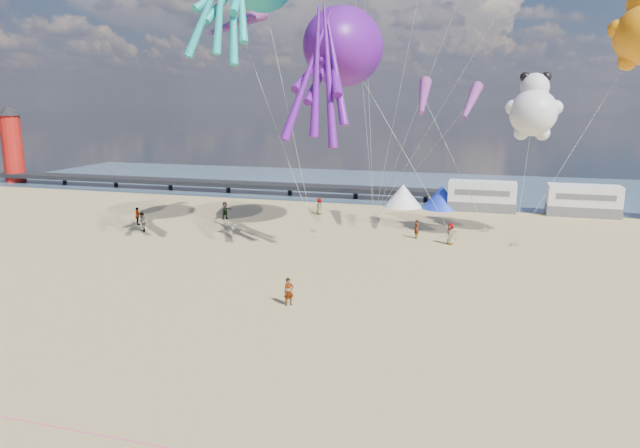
# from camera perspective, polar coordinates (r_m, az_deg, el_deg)

# --- Properties ---
(ground) EXTENTS (120.00, 120.00, 0.00)m
(ground) POSITION_cam_1_polar(r_m,az_deg,el_deg) (23.09, -1.23, -16.10)
(ground) COLOR tan
(ground) RESTS_ON ground
(water) EXTENTS (120.00, 120.00, 0.00)m
(water) POSITION_cam_1_polar(r_m,az_deg,el_deg) (75.43, 11.37, 3.64)
(water) COLOR #354E66
(water) RESTS_ON ground
(pier) EXTENTS (60.00, 3.00, 0.50)m
(pier) POSITION_cam_1_polar(r_m,az_deg,el_deg) (72.67, -12.04, 4.08)
(pier) COLOR black
(pier) RESTS_ON ground
(lighthouse) EXTENTS (2.60, 2.60, 9.00)m
(lighthouse) POSITION_cam_1_polar(r_m,az_deg,el_deg) (88.98, -28.38, 6.60)
(lighthouse) COLOR #A5140F
(lighthouse) RESTS_ON ground
(motorhome_0) EXTENTS (6.60, 2.50, 3.00)m
(motorhome_0) POSITION_cam_1_polar(r_m,az_deg,el_deg) (60.13, 15.87, 2.70)
(motorhome_0) COLOR silver
(motorhome_0) RESTS_ON ground
(motorhome_1) EXTENTS (6.60, 2.50, 3.00)m
(motorhome_1) POSITION_cam_1_polar(r_m,az_deg,el_deg) (60.86, 24.84, 2.15)
(motorhome_1) COLOR silver
(motorhome_1) RESTS_ON ground
(tent_white) EXTENTS (4.00, 4.00, 2.40)m
(tent_white) POSITION_cam_1_polar(r_m,az_deg,el_deg) (60.72, 8.29, 2.85)
(tent_white) COLOR white
(tent_white) RESTS_ON ground
(tent_blue) EXTENTS (4.00, 4.00, 2.40)m
(tent_blue) POSITION_cam_1_polar(r_m,az_deg,el_deg) (60.32, 12.05, 2.64)
(tent_blue) COLOR #1933CC
(tent_blue) RESTS_ON ground
(standing_person) EXTENTS (0.67, 0.64, 1.55)m
(standing_person) POSITION_cam_1_polar(r_m,az_deg,el_deg) (31.30, -3.14, -6.77)
(standing_person) COLOR tan
(standing_person) RESTS_ON ground
(beachgoer_0) EXTENTS (0.73, 0.70, 1.69)m
(beachgoer_0) POSITION_cam_1_polar(r_m,az_deg,el_deg) (45.40, 12.92, -0.96)
(beachgoer_0) COLOR #7F6659
(beachgoer_0) RESTS_ON ground
(beachgoer_1) EXTENTS (0.94, 0.99, 1.70)m
(beachgoer_1) POSITION_cam_1_polar(r_m,az_deg,el_deg) (50.73, -17.38, 0.17)
(beachgoer_1) COLOR #7F6659
(beachgoer_1) RESTS_ON ground
(beachgoer_3) EXTENTS (1.01, 1.19, 1.60)m
(beachgoer_3) POSITION_cam_1_polar(r_m,az_deg,el_deg) (53.83, -17.79, 0.76)
(beachgoer_3) COLOR #7F6659
(beachgoer_3) RESTS_ON ground
(beachgoer_4) EXTENTS (0.89, 1.01, 1.64)m
(beachgoer_4) POSITION_cam_1_polar(r_m,az_deg,el_deg) (54.49, -9.49, 1.33)
(beachgoer_4) COLOR #7F6659
(beachgoer_4) RESTS_ON ground
(beachgoer_5) EXTENTS (1.09, 1.45, 1.53)m
(beachgoer_5) POSITION_cam_1_polar(r_m,az_deg,el_deg) (46.87, 9.59, -0.51)
(beachgoer_5) COLOR #7F6659
(beachgoer_5) RESTS_ON ground
(beachgoer_6) EXTENTS (0.71, 0.65, 1.62)m
(beachgoer_6) POSITION_cam_1_polar(r_m,az_deg,el_deg) (56.05, -0.07, 1.79)
(beachgoer_6) COLOR #7F6659
(beachgoer_6) RESTS_ON ground
(sandbag_a) EXTENTS (0.50, 0.35, 0.22)m
(sandbag_a) POSITION_cam_1_polar(r_m,az_deg,el_deg) (48.38, -0.65, -0.73)
(sandbag_a) COLOR gray
(sandbag_a) RESTS_ON ground
(sandbag_b) EXTENTS (0.50, 0.35, 0.22)m
(sandbag_b) POSITION_cam_1_polar(r_m,az_deg,el_deg) (46.94, 13.23, -1.47)
(sandbag_b) COLOR gray
(sandbag_b) RESTS_ON ground
(sandbag_c) EXTENTS (0.50, 0.35, 0.22)m
(sandbag_c) POSITION_cam_1_polar(r_m,az_deg,el_deg) (46.44, 18.89, -1.95)
(sandbag_c) COLOR gray
(sandbag_c) RESTS_ON ground
(sandbag_d) EXTENTS (0.50, 0.35, 0.22)m
(sandbag_d) POSITION_cam_1_polar(r_m,az_deg,el_deg) (50.70, 16.28, -0.63)
(sandbag_d) COLOR gray
(sandbag_d) RESTS_ON ground
(sandbag_e) EXTENTS (0.50, 0.35, 0.22)m
(sandbag_e) POSITION_cam_1_polar(r_m,az_deg,el_deg) (52.79, 5.42, 0.31)
(sandbag_e) COLOR gray
(sandbag_e) RESTS_ON ground
(kite_octopus_purple) EXTENTS (5.83, 11.47, 12.62)m
(kite_octopus_purple) POSITION_cam_1_polar(r_m,az_deg,el_deg) (45.87, 2.38, 17.29)
(kite_octopus_purple) COLOR #580F87
(kite_panda) EXTENTS (5.24, 5.11, 5.76)m
(kite_panda) POSITION_cam_1_polar(r_m,az_deg,el_deg) (44.63, 20.56, 10.38)
(kite_panda) COLOR silver
(windsock_left) EXTENTS (3.35, 6.06, 6.10)m
(windsock_left) POSITION_cam_1_polar(r_m,az_deg,el_deg) (48.11, -8.19, 19.28)
(windsock_left) COLOR red
(windsock_mid) EXTENTS (1.31, 5.74, 5.69)m
(windsock_mid) POSITION_cam_1_polar(r_m,az_deg,el_deg) (46.64, 10.31, 12.42)
(windsock_mid) COLOR red
(windsock_right) EXTENTS (1.73, 4.90, 4.81)m
(windsock_right) POSITION_cam_1_polar(r_m,az_deg,el_deg) (45.21, 14.88, 11.78)
(windsock_right) COLOR red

